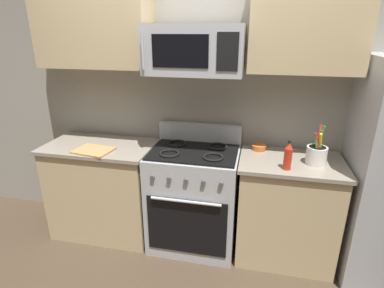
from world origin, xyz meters
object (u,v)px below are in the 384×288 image
Objects in this scene: range_oven at (194,197)px; utensil_crock at (316,154)px; bottle_hot_sauce at (288,156)px; prep_bowl at (259,147)px; cutting_board at (94,151)px; microwave at (195,50)px.

utensil_crock is (0.97, -0.03, 0.52)m from range_oven.
prep_bowl is (-0.21, 0.36, -0.08)m from bottle_hot_sauce.
cutting_board is (-1.82, -0.13, -0.07)m from utensil_crock.
prep_bowl is at bearing 13.87° from cutting_board.
utensil_crock is at bearing 4.14° from cutting_board.
cutting_board is at bearing -166.13° from prep_bowl.
cutting_board is (-0.85, -0.19, -0.83)m from microwave.
bottle_hot_sauce is (0.75, -0.20, -0.73)m from microwave.
microwave is 1.07m from bottle_hot_sauce.
prep_bowl is at bearing 18.58° from range_oven.
range_oven is 1.45× the size of microwave.
bottle_hot_sauce is (-0.22, -0.15, 0.02)m from utensil_crock.
prep_bowl reaches higher than cutting_board.
range_oven is 0.94m from bottle_hot_sauce.
microwave reaches higher than prep_bowl.
utensil_crock is 1.83m from cutting_board.
bottle_hot_sauce is 1.80× the size of prep_bowl.
utensil_crock reaches higher than prep_bowl.
range_oven is at bearing 10.78° from cutting_board.
utensil_crock reaches higher than bottle_hot_sauce.
microwave is 2.38× the size of utensil_crock.
microwave is 2.42× the size of cutting_board.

